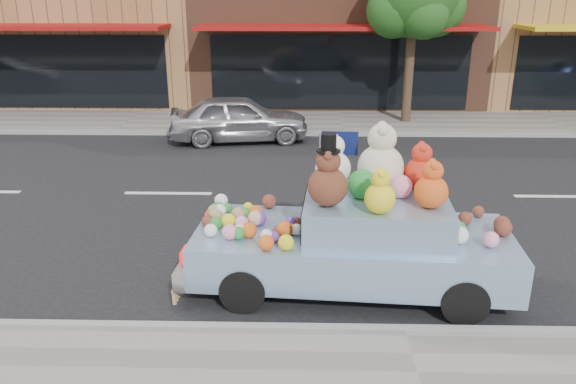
{
  "coord_description": "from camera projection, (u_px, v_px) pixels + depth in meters",
  "views": [
    {
      "loc": [
        -1.26,
        -10.84,
        3.94
      ],
      "look_at": [
        -1.44,
        -3.34,
        1.25
      ],
      "focal_mm": 35.0,
      "sensor_mm": 36.0,
      "label": 1
    }
  ],
  "objects": [
    {
      "name": "ground",
      "position": [
        362.0,
        195.0,
        11.5
      ],
      "size": [
        120.0,
        120.0,
        0.0
      ],
      "primitive_type": "plane",
      "color": "black",
      "rests_on": "ground"
    },
    {
      "name": "far_sidewalk",
      "position": [
        341.0,
        122.0,
        17.6
      ],
      "size": [
        60.0,
        3.0,
        0.12
      ],
      "primitive_type": "cube",
      "color": "gray",
      "rests_on": "ground"
    },
    {
      "name": "near_kerb",
      "position": [
        404.0,
        332.0,
        6.78
      ],
      "size": [
        60.0,
        0.12,
        0.13
      ],
      "primitive_type": "cube",
      "color": "gray",
      "rests_on": "ground"
    },
    {
      "name": "far_kerb",
      "position": [
        345.0,
        134.0,
        16.19
      ],
      "size": [
        60.0,
        0.12,
        0.13
      ],
      "primitive_type": "cube",
      "color": "gray",
      "rests_on": "ground"
    },
    {
      "name": "street_tree",
      "position": [
        415.0,
        0.0,
        16.38
      ],
      "size": [
        3.0,
        2.7,
        5.22
      ],
      "color": "#38281C",
      "rests_on": "ground"
    },
    {
      "name": "car_silver",
      "position": [
        239.0,
        118.0,
        15.45
      ],
      "size": [
        3.96,
        2.07,
        1.29
      ],
      "primitive_type": "imported",
      "rotation": [
        0.0,
        0.0,
        1.72
      ],
      "color": "#A9A9AE",
      "rests_on": "ground"
    },
    {
      "name": "art_car",
      "position": [
        354.0,
        233.0,
        7.69
      ],
      "size": [
        4.6,
        2.07,
        2.29
      ],
      "rotation": [
        0.0,
        0.0,
        -0.08
      ],
      "color": "black",
      "rests_on": "ground"
    }
  ]
}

